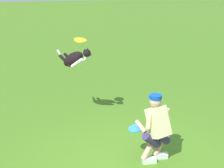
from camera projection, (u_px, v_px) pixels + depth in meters
person at (157, 127)px, 6.30m from camera, size 0.70×0.52×1.29m
dog at (75, 59)px, 7.83m from camera, size 0.77×0.74×0.57m
frisbee_flying at (80, 40)px, 7.57m from camera, size 0.39×0.39×0.08m
frisbee_held at (136, 128)px, 6.44m from camera, size 0.27×0.28×0.08m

